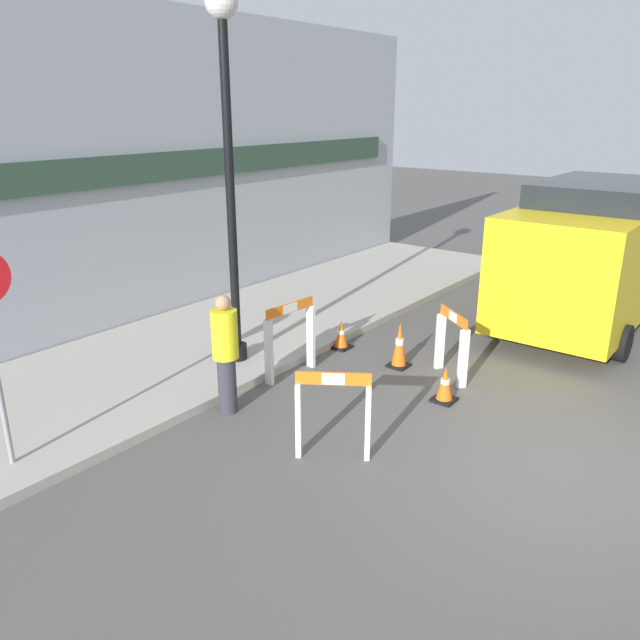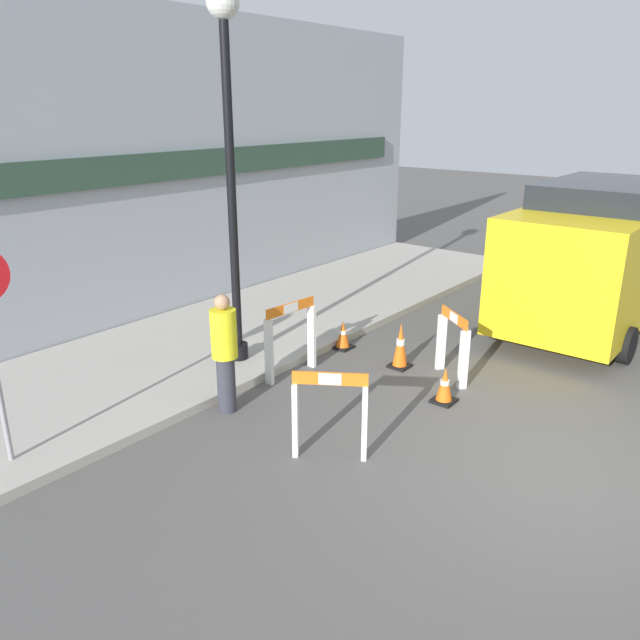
% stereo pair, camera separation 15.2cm
% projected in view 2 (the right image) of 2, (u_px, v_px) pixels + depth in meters
% --- Properties ---
extents(ground_plane, '(60.00, 60.00, 0.00)m').
position_uv_depth(ground_plane, '(581.00, 493.00, 6.50)').
color(ground_plane, '#565451').
extents(sidewalk_slab, '(18.00, 3.43, 0.12)m').
position_uv_depth(sidewalk_slab, '(190.00, 349.00, 10.16)').
color(sidewalk_slab, '#ADA89E').
rests_on(sidewalk_slab, ground_plane).
extents(storefront_facade, '(18.00, 0.22, 5.50)m').
position_uv_depth(storefront_facade, '(109.00, 174.00, 10.34)').
color(storefront_facade, '#A3A8B2').
rests_on(storefront_facade, ground_plane).
extents(streetlamp_post, '(0.44, 0.44, 5.19)m').
position_uv_depth(streetlamp_post, '(229.00, 134.00, 8.56)').
color(streetlamp_post, black).
rests_on(streetlamp_post, sidewalk_slab).
extents(barricade_0, '(0.94, 0.21, 1.14)m').
position_uv_depth(barricade_0, '(291.00, 336.00, 9.15)').
color(barricade_0, white).
rests_on(barricade_0, ground_plane).
extents(barricade_1, '(0.57, 0.78, 1.06)m').
position_uv_depth(barricade_1, '(330.00, 412.00, 6.99)').
color(barricade_1, white).
rests_on(barricade_1, ground_plane).
extents(barricade_2, '(0.57, 0.71, 1.03)m').
position_uv_depth(barricade_2, '(453.00, 344.00, 9.06)').
color(barricade_2, white).
rests_on(barricade_2, ground_plane).
extents(traffic_cone_0, '(0.30, 0.30, 0.73)m').
position_uv_depth(traffic_cone_0, '(400.00, 346.00, 9.51)').
color(traffic_cone_0, black).
rests_on(traffic_cone_0, ground_plane).
extents(traffic_cone_1, '(0.30, 0.30, 0.50)m').
position_uv_depth(traffic_cone_1, '(445.00, 386.00, 8.42)').
color(traffic_cone_1, black).
rests_on(traffic_cone_1, ground_plane).
extents(traffic_cone_2, '(0.30, 0.30, 0.49)m').
position_uv_depth(traffic_cone_2, '(343.00, 335.00, 10.30)').
color(traffic_cone_2, black).
rests_on(traffic_cone_2, ground_plane).
extents(person_worker, '(0.47, 0.47, 1.60)m').
position_uv_depth(person_worker, '(225.00, 350.00, 7.99)').
color(person_worker, '#33333D').
rests_on(person_worker, ground_plane).
extents(work_van, '(5.24, 2.21, 2.59)m').
position_uv_depth(work_van, '(600.00, 249.00, 11.13)').
color(work_van, yellow).
rests_on(work_van, ground_plane).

